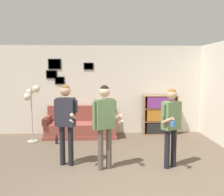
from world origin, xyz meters
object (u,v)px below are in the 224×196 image
at_px(bookshelf, 160,115).
at_px(floor_lamp, 31,98).
at_px(person_player_foreground_center, 105,118).
at_px(bottle_on_floor, 57,140).
at_px(person_player_foreground_left, 66,116).
at_px(couch, 81,127).
at_px(person_watcher_holding_cup, 171,120).

height_order(bookshelf, floor_lamp, floor_lamp).
bearing_deg(person_player_foreground_center, bottle_on_floor, 125.90).
relative_size(bookshelf, person_player_foreground_left, 0.71).
height_order(bookshelf, person_player_foreground_center, person_player_foreground_center).
height_order(couch, person_player_foreground_left, person_player_foreground_left).
distance_m(couch, bottle_on_floor, 0.97).
relative_size(bookshelf, floor_lamp, 0.77).
xyz_separation_m(floor_lamp, person_player_foreground_center, (1.95, -1.97, -0.18)).
relative_size(couch, bottle_on_floor, 8.41).
bearing_deg(bottle_on_floor, person_watcher_holding_cup, -33.63).
xyz_separation_m(bookshelf, bottle_on_floor, (-2.99, -0.93, -0.50)).
xyz_separation_m(bookshelf, person_player_foreground_left, (-2.51, -2.44, 0.43)).
bearing_deg(couch, person_watcher_holding_cup, -50.98).
height_order(person_player_foreground_left, person_player_foreground_center, person_player_foreground_center).
distance_m(floor_lamp, bottle_on_floor, 1.33).
relative_size(couch, person_player_foreground_left, 1.26).
relative_size(person_player_foreground_left, bottle_on_floor, 6.69).
height_order(person_player_foreground_center, person_watcher_holding_cup, person_player_foreground_center).
bearing_deg(bottle_on_floor, floor_lamp, 162.28).
bearing_deg(person_player_foreground_left, couch, 87.03).
distance_m(person_player_foreground_left, person_player_foreground_center, 0.82).
xyz_separation_m(couch, person_watcher_holding_cup, (1.99, -2.46, 0.69)).
bearing_deg(person_watcher_holding_cup, couch, 129.02).
height_order(bookshelf, person_player_foreground_left, person_player_foreground_left).
relative_size(person_player_foreground_center, bottle_on_floor, 6.70).
distance_m(floor_lamp, person_player_foreground_center, 2.78).
distance_m(bookshelf, floor_lamp, 3.80).
distance_m(bookshelf, bottle_on_floor, 3.17).
relative_size(couch, person_player_foreground_center, 1.25).
xyz_separation_m(couch, floor_lamp, (-1.28, -0.52, 0.92)).
height_order(bookshelf, bottle_on_floor, bookshelf).
height_order(person_watcher_holding_cup, bottle_on_floor, person_watcher_holding_cup).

